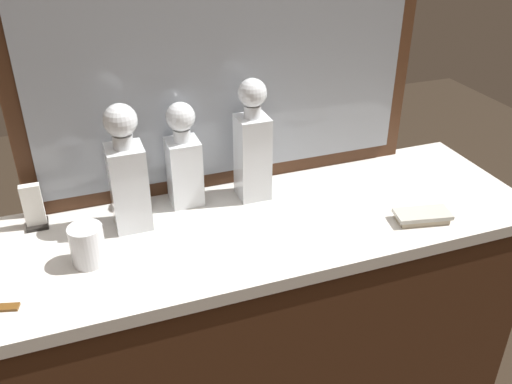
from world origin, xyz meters
The scene contains 8 objects.
dresser centered at (0.00, 0.00, 0.46)m, with size 1.39×0.46×0.91m.
dresser_mirror centered at (0.00, 0.21, 1.29)m, with size 1.03×0.03×0.75m.
crystal_decanter_right centered at (-0.14, 0.15, 1.02)m, with size 0.08×0.08×0.27m.
crystal_decanter_far_right centered at (-0.28, 0.08, 1.04)m, with size 0.08×0.08×0.30m.
crystal_decanter_center centered at (0.03, 0.12, 1.04)m, with size 0.08×0.08×0.31m.
crystal_tumbler_far_left centered at (-0.39, -0.03, 0.95)m, with size 0.07×0.07×0.09m.
silver_brush_center centered at (0.37, -0.14, 0.93)m, with size 0.14×0.09×0.02m.
napkin_holder centered at (-0.49, 0.16, 0.96)m, with size 0.05×0.05×0.11m.
Camera 1 is at (-0.38, -1.05, 1.64)m, focal length 38.81 mm.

